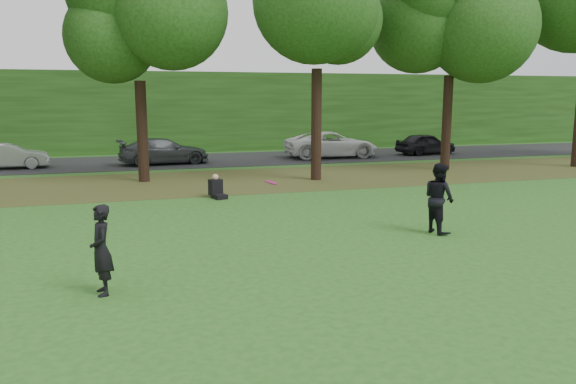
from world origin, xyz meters
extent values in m
plane|color=#25541A|center=(0.00, 0.00, 0.00)|extent=(120.00, 120.00, 0.00)
cube|color=#503D1C|center=(0.00, 13.00, 0.01)|extent=(60.00, 7.00, 0.01)
cube|color=black|center=(0.00, 21.00, 0.01)|extent=(70.00, 7.00, 0.02)
cube|color=#1D3D11|center=(0.00, 27.00, 2.50)|extent=(70.00, 3.00, 5.00)
imported|color=black|center=(-4.37, 0.28, 0.82)|extent=(0.49, 0.65, 1.63)
imported|color=black|center=(3.87, 2.58, 0.91)|extent=(0.78, 0.95, 1.82)
imported|color=#98999F|center=(-9.10, 20.01, 0.63)|extent=(3.77, 1.51, 1.22)
imported|color=#3D4245|center=(-1.70, 19.79, 0.69)|extent=(4.78, 2.39, 1.33)
imported|color=silver|center=(7.77, 20.17, 0.76)|extent=(5.37, 2.56, 1.48)
imported|color=black|center=(13.89, 20.16, 0.66)|extent=(3.90, 2.00, 1.27)
cylinder|color=#E51390|center=(-0.97, 1.30, 1.72)|extent=(0.32, 0.34, 0.17)
cube|color=black|center=(-0.71, 9.08, 0.08)|extent=(0.54, 0.65, 0.16)
cube|color=black|center=(-0.79, 9.35, 0.36)|extent=(0.50, 0.44, 0.56)
sphere|color=tan|center=(-0.79, 9.35, 0.72)|extent=(0.22, 0.22, 0.22)
cylinder|color=black|center=(-3.00, 13.90, 2.06)|extent=(0.44, 0.44, 4.12)
sphere|color=#1D3D11|center=(-3.00, 13.90, 6.86)|extent=(5.80, 5.80, 5.80)
cylinder|color=black|center=(4.00, 12.30, 2.31)|extent=(0.44, 0.44, 4.62)
cylinder|color=black|center=(11.00, 13.50, 2.23)|extent=(0.44, 0.44, 4.45)
sphere|color=#1D3D11|center=(11.00, 13.50, 7.42)|extent=(6.20, 6.20, 6.20)
camera|label=1|loc=(-4.01, -9.88, 3.51)|focal=35.00mm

